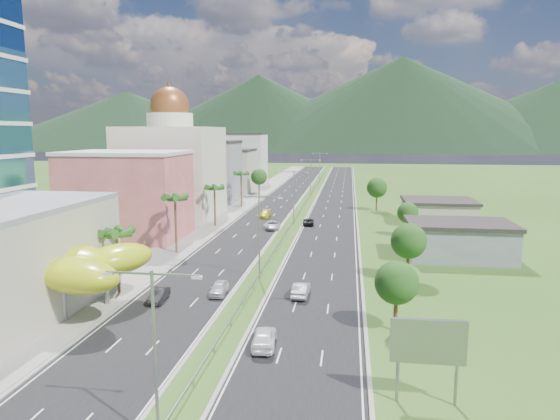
% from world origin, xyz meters
% --- Properties ---
extents(ground, '(500.00, 500.00, 0.00)m').
position_xyz_m(ground, '(0.00, 0.00, 0.00)').
color(ground, '#2D5119').
rests_on(ground, ground).
extents(road_left, '(11.00, 260.00, 0.04)m').
position_xyz_m(road_left, '(-7.50, 90.00, 0.02)').
color(road_left, black).
rests_on(road_left, ground).
extents(road_right, '(11.00, 260.00, 0.04)m').
position_xyz_m(road_right, '(7.50, 90.00, 0.02)').
color(road_right, black).
rests_on(road_right, ground).
extents(sidewalk_left, '(7.00, 260.00, 0.12)m').
position_xyz_m(sidewalk_left, '(-17.00, 90.00, 0.06)').
color(sidewalk_left, gray).
rests_on(sidewalk_left, ground).
extents(median_guardrail, '(0.10, 216.06, 0.76)m').
position_xyz_m(median_guardrail, '(0.00, 71.99, 0.62)').
color(median_guardrail, gray).
rests_on(median_guardrail, ground).
extents(streetlight_median_a, '(6.04, 0.25, 11.00)m').
position_xyz_m(streetlight_median_a, '(0.00, -25.00, 6.75)').
color(streetlight_median_a, gray).
rests_on(streetlight_median_a, ground).
extents(streetlight_median_b, '(6.04, 0.25, 11.00)m').
position_xyz_m(streetlight_median_b, '(0.00, 10.00, 6.75)').
color(streetlight_median_b, gray).
rests_on(streetlight_median_b, ground).
extents(streetlight_median_c, '(6.04, 0.25, 11.00)m').
position_xyz_m(streetlight_median_c, '(0.00, 50.00, 6.75)').
color(streetlight_median_c, gray).
rests_on(streetlight_median_c, ground).
extents(streetlight_median_d, '(6.04, 0.25, 11.00)m').
position_xyz_m(streetlight_median_d, '(0.00, 95.00, 6.75)').
color(streetlight_median_d, gray).
rests_on(streetlight_median_d, ground).
extents(streetlight_median_e, '(6.04, 0.25, 11.00)m').
position_xyz_m(streetlight_median_e, '(0.00, 140.00, 6.75)').
color(streetlight_median_e, gray).
rests_on(streetlight_median_e, ground).
extents(lime_canopy, '(18.00, 15.00, 7.40)m').
position_xyz_m(lime_canopy, '(-20.00, -4.00, 4.99)').
color(lime_canopy, '#B2C212').
rests_on(lime_canopy, ground).
extents(pink_shophouse, '(20.00, 15.00, 15.00)m').
position_xyz_m(pink_shophouse, '(-28.00, 32.00, 7.50)').
color(pink_shophouse, '#B9544B').
rests_on(pink_shophouse, ground).
extents(domed_building, '(20.00, 20.00, 28.70)m').
position_xyz_m(domed_building, '(-28.00, 55.00, 11.35)').
color(domed_building, beige).
rests_on(domed_building, ground).
extents(midrise_grey, '(16.00, 15.00, 16.00)m').
position_xyz_m(midrise_grey, '(-27.00, 80.00, 8.00)').
color(midrise_grey, slate).
rests_on(midrise_grey, ground).
extents(midrise_beige, '(16.00, 15.00, 13.00)m').
position_xyz_m(midrise_beige, '(-27.00, 102.00, 6.50)').
color(midrise_beige, '#B1AA92').
rests_on(midrise_beige, ground).
extents(midrise_white, '(16.00, 15.00, 18.00)m').
position_xyz_m(midrise_white, '(-27.00, 125.00, 9.00)').
color(midrise_white, silver).
rests_on(midrise_white, ground).
extents(billboard, '(5.20, 0.35, 6.20)m').
position_xyz_m(billboard, '(17.00, -18.00, 4.42)').
color(billboard, gray).
rests_on(billboard, ground).
extents(shed_near, '(15.00, 10.00, 5.00)m').
position_xyz_m(shed_near, '(28.00, 25.00, 2.50)').
color(shed_near, slate).
rests_on(shed_near, ground).
extents(shed_far, '(14.00, 12.00, 4.40)m').
position_xyz_m(shed_far, '(30.00, 55.00, 2.20)').
color(shed_far, '#B1AA92').
rests_on(shed_far, ground).
extents(palm_tree_b, '(3.60, 3.60, 8.10)m').
position_xyz_m(palm_tree_b, '(-15.50, 2.00, 7.06)').
color(palm_tree_b, '#47301C').
rests_on(palm_tree_b, ground).
extents(palm_tree_c, '(3.60, 3.60, 9.60)m').
position_xyz_m(palm_tree_c, '(-15.50, 22.00, 8.50)').
color(palm_tree_c, '#47301C').
rests_on(palm_tree_c, ground).
extents(palm_tree_d, '(3.60, 3.60, 8.60)m').
position_xyz_m(palm_tree_d, '(-15.50, 45.00, 7.54)').
color(palm_tree_d, '#47301C').
rests_on(palm_tree_d, ground).
extents(palm_tree_e, '(3.60, 3.60, 9.40)m').
position_xyz_m(palm_tree_e, '(-15.50, 70.00, 8.31)').
color(palm_tree_e, '#47301C').
rests_on(palm_tree_e, ground).
extents(leafy_tree_lfar, '(4.90, 4.90, 8.05)m').
position_xyz_m(leafy_tree_lfar, '(-15.50, 95.00, 5.58)').
color(leafy_tree_lfar, '#47301C').
rests_on(leafy_tree_lfar, ground).
extents(leafy_tree_ra, '(4.20, 4.20, 6.90)m').
position_xyz_m(leafy_tree_ra, '(16.00, -5.00, 4.78)').
color(leafy_tree_ra, '#47301C').
rests_on(leafy_tree_ra, ground).
extents(leafy_tree_rb, '(4.55, 4.55, 7.47)m').
position_xyz_m(leafy_tree_rb, '(19.00, 12.00, 5.18)').
color(leafy_tree_rb, '#47301C').
rests_on(leafy_tree_rb, ground).
extents(leafy_tree_rc, '(3.85, 3.85, 6.33)m').
position_xyz_m(leafy_tree_rc, '(22.00, 40.00, 4.37)').
color(leafy_tree_rc, '#47301C').
rests_on(leafy_tree_rc, ground).
extents(leafy_tree_rd, '(4.90, 4.90, 8.05)m').
position_xyz_m(leafy_tree_rd, '(18.00, 70.00, 5.58)').
color(leafy_tree_rd, '#47301C').
rests_on(leafy_tree_rd, ground).
extents(mountain_ridge, '(860.00, 140.00, 90.00)m').
position_xyz_m(mountain_ridge, '(60.00, 450.00, 0.00)').
color(mountain_ridge, black).
rests_on(mountain_ridge, ground).
extents(car_white_near_left, '(1.99, 4.52, 1.52)m').
position_xyz_m(car_white_near_left, '(-3.60, 3.08, 0.80)').
color(car_white_near_left, silver).
rests_on(car_white_near_left, road_left).
extents(car_dark_left, '(1.73, 4.35, 1.41)m').
position_xyz_m(car_dark_left, '(-9.75, -0.16, 0.74)').
color(car_dark_left, black).
rests_on(car_dark_left, road_left).
extents(car_silver_mid_left, '(3.25, 6.01, 1.60)m').
position_xyz_m(car_silver_mid_left, '(-3.37, 43.32, 0.84)').
color(car_silver_mid_left, '#B5B7BE').
rests_on(car_silver_mid_left, road_left).
extents(car_yellow_far_left, '(2.33, 5.40, 1.55)m').
position_xyz_m(car_yellow_far_left, '(-7.08, 56.38, 0.81)').
color(car_yellow_far_left, gold).
rests_on(car_yellow_far_left, road_left).
extents(car_white_near_right, '(2.48, 5.26, 1.74)m').
position_xyz_m(car_white_near_right, '(4.11, -10.42, 0.91)').
color(car_white_near_right, white).
rests_on(car_white_near_right, road_right).
extents(car_silver_right, '(1.88, 4.96, 1.62)m').
position_xyz_m(car_silver_right, '(6.02, 3.84, 0.85)').
color(car_silver_right, '#A8ACB0').
rests_on(car_silver_right, road_right).
extents(car_dark_far_right, '(2.54, 4.94, 1.33)m').
position_xyz_m(car_dark_far_right, '(3.20, 48.79, 0.71)').
color(car_dark_far_right, black).
rests_on(car_dark_far_right, road_right).
extents(motorcycle, '(0.67, 1.81, 1.13)m').
position_xyz_m(motorcycle, '(-12.30, 10.42, 0.61)').
color(motorcycle, black).
rests_on(motorcycle, road_left).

